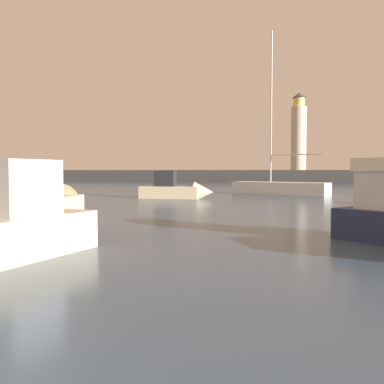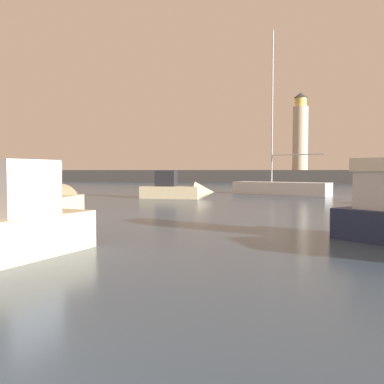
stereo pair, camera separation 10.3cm
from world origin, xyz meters
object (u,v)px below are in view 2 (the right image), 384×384
object	(u,v)px
motorboat_2	(48,200)
motorboat_5	(179,190)
lighthouse	(300,134)
sailboat_moored	(280,188)

from	to	relation	value
motorboat_2	motorboat_5	xyz separation A→B (m)	(1.75, 14.03, -0.15)
motorboat_2	motorboat_5	bearing A→B (deg)	82.91
lighthouse	motorboat_5	xyz separation A→B (m)	(-7.40, -44.31, -7.95)
lighthouse	motorboat_5	world-z (taller)	lighthouse
lighthouse	motorboat_2	size ratio (longest dim) A/B	1.96
motorboat_2	sailboat_moored	xyz separation A→B (m)	(8.86, 21.57, -0.17)
lighthouse	motorboat_5	size ratio (longest dim) A/B	2.28
lighthouse	sailboat_moored	xyz separation A→B (m)	(-0.28, -36.76, -7.98)
lighthouse	motorboat_2	bearing A→B (deg)	-98.91
motorboat_5	lighthouse	bearing A→B (deg)	80.52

